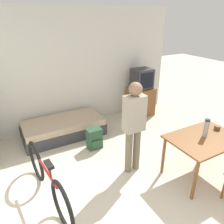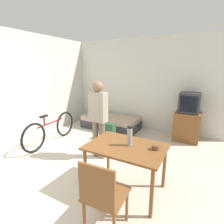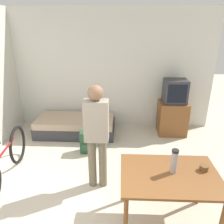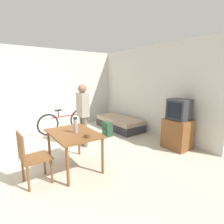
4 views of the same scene
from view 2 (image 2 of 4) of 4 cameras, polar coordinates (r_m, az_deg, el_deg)
The scene contains 12 objects.
ground_plane at distance 3.03m, azimuth -22.61°, elevation -24.52°, with size 20.00×20.00×0.00m, color beige.
wall_back at distance 5.48m, azimuth 7.81°, elevation 8.90°, with size 5.04×0.06×2.70m.
wall_left at distance 5.17m, azimuth -22.54°, elevation 7.66°, with size 0.06×4.68×2.70m.
daybed at distance 5.48m, azimuth -0.42°, elevation -3.36°, with size 1.75×0.85×0.39m.
tv at distance 4.87m, azimuth 23.47°, elevation -2.27°, with size 0.61×0.53×1.25m.
dining_table at distance 2.66m, azimuth 4.60°, elevation -12.69°, with size 1.13×0.79×0.73m.
wooden_chair at distance 2.08m, azimuth -3.29°, elevation -25.29°, with size 0.47×0.47×0.92m.
bicycle at distance 4.63m, azimuth -19.28°, elevation -5.47°, with size 0.22×1.76×0.76m.
person_standing at distance 3.51m, azimuth -4.47°, elevation -0.94°, with size 0.34×0.21×1.60m.
thermos_flask at distance 2.57m, azimuth 5.82°, elevation -7.49°, with size 0.08×0.08×0.30m.
mate_bowl at distance 2.56m, azimuth 13.95°, elevation -11.11°, with size 0.10×0.10×0.07m.
backpack at distance 4.64m, azimuth -0.88°, elevation -6.36°, with size 0.29×0.23×0.43m.
Camera 2 is at (1.97, -1.38, 1.84)m, focal length 28.00 mm.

